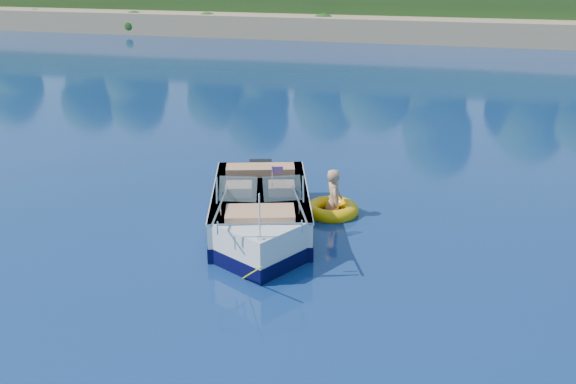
# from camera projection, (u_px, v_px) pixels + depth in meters

# --- Properties ---
(ground) EXTENTS (160.00, 160.00, 0.00)m
(ground) POSITION_uv_depth(u_px,v_px,m) (228.00, 315.00, 10.45)
(ground) COLOR #0A1C4C
(ground) RESTS_ON ground
(motorboat) EXTENTS (3.04, 5.47, 1.88)m
(motorboat) POSITION_uv_depth(u_px,v_px,m) (261.00, 215.00, 13.46)
(motorboat) COLOR silver
(motorboat) RESTS_ON ground
(tow_tube) EXTENTS (1.52, 1.52, 0.33)m
(tow_tube) POSITION_uv_depth(u_px,v_px,m) (331.00, 210.00, 14.51)
(tow_tube) COLOR #FFAB05
(tow_tube) RESTS_ON ground
(boy) EXTENTS (0.67, 0.95, 1.70)m
(boy) POSITION_uv_depth(u_px,v_px,m) (333.00, 213.00, 14.55)
(boy) COLOR tan
(boy) RESTS_ON ground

